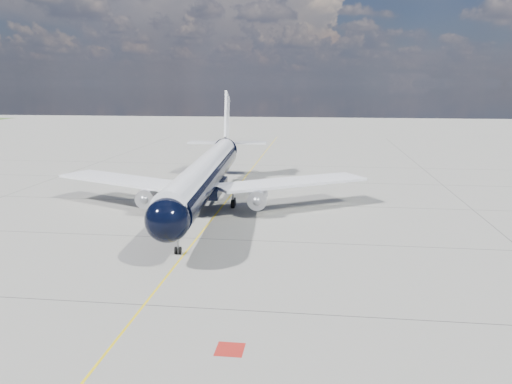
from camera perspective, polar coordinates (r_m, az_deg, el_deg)
ground at (r=67.86m, az=-2.79°, el=-0.25°), size 320.00×320.00×0.00m
taxiway_centerline at (r=63.06m, az=-3.56°, el=-1.22°), size 0.16×160.00×0.01m
red_marking at (r=29.58m, az=-3.00°, el=-17.52°), size 1.60×1.60×0.01m
main_airliner at (r=60.18m, az=-5.59°, el=2.21°), size 38.82×47.34×13.67m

